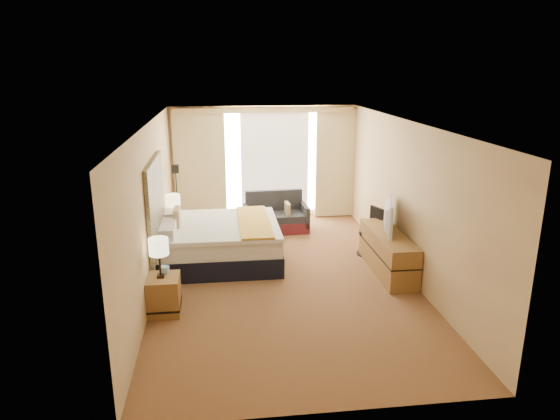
{
  "coord_description": "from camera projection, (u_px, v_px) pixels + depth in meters",
  "views": [
    {
      "loc": [
        -1.01,
        -7.79,
        3.46
      ],
      "look_at": [
        -0.0,
        0.4,
        1.07
      ],
      "focal_mm": 32.0,
      "sensor_mm": 36.0,
      "label": 1
    }
  ],
  "objects": [
    {
      "name": "floor_lamp",
      "position": [
        176.0,
        187.0,
        10.18
      ],
      "size": [
        0.19,
        0.19,
        1.53
      ],
      "color": "black",
      "rests_on": "floor"
    },
    {
      "name": "lamp_left",
      "position": [
        159.0,
        247.0,
        7.0
      ],
      "size": [
        0.28,
        0.28,
        0.59
      ],
      "color": "black",
      "rests_on": "nightstand_left"
    },
    {
      "name": "wall_left",
      "position": [
        152.0,
        207.0,
        7.9
      ],
      "size": [
        0.02,
        7.0,
        2.6
      ],
      "primitive_type": "cube",
      "color": "#DEC487",
      "rests_on": "ground"
    },
    {
      "name": "curtains",
      "position": [
        264.0,
        159.0,
        11.34
      ],
      "size": [
        4.12,
        0.19,
        2.56
      ],
      "color": "beige",
      "rests_on": "floor"
    },
    {
      "name": "bed",
      "position": [
        219.0,
        241.0,
        9.09
      ],
      "size": [
        2.13,
        1.95,
        1.03
      ],
      "color": "black",
      "rests_on": "floor"
    },
    {
      "name": "wall_back",
      "position": [
        264.0,
        163.0,
        11.48
      ],
      "size": [
        4.2,
        0.02,
        2.6
      ],
      "primitive_type": "cube",
      "color": "#DEC487",
      "rests_on": "ground"
    },
    {
      "name": "headboard",
      "position": [
        156.0,
        205.0,
        8.1
      ],
      "size": [
        0.06,
        1.85,
        1.5
      ],
      "primitive_type": "cube",
      "color": "black",
      "rests_on": "wall_left"
    },
    {
      "name": "desk_chair",
      "position": [
        371.0,
        234.0,
        9.42
      ],
      "size": [
        0.46,
        0.45,
        0.91
      ],
      "rotation": [
        0.0,
        0.0,
        0.39
      ],
      "color": "black",
      "rests_on": "floor"
    },
    {
      "name": "nightstand_left",
      "position": [
        164.0,
        295.0,
        7.21
      ],
      "size": [
        0.45,
        0.52,
        0.55
      ],
      "primitive_type": "cube",
      "color": "#9B6638",
      "rests_on": "floor"
    },
    {
      "name": "loveseat",
      "position": [
        276.0,
        218.0,
        10.82
      ],
      "size": [
        1.39,
        0.79,
        0.85
      ],
      "rotation": [
        0.0,
        0.0,
        0.05
      ],
      "color": "maroon",
      "rests_on": "floor"
    },
    {
      "name": "wall_right",
      "position": [
        407.0,
        199.0,
        8.39
      ],
      "size": [
        0.02,
        7.0,
        2.6
      ],
      "primitive_type": "cube",
      "color": "#DEC487",
      "rests_on": "ground"
    },
    {
      "name": "window",
      "position": [
        275.0,
        162.0,
        11.48
      ],
      "size": [
        2.3,
        0.02,
        2.3
      ],
      "primitive_type": "cube",
      "color": "white",
      "rests_on": "wall_back"
    },
    {
      "name": "television",
      "position": [
        385.0,
        216.0,
        8.57
      ],
      "size": [
        0.41,
        0.96,
        0.55
      ],
      "primitive_type": "imported",
      "rotation": [
        0.0,
        0.0,
        1.27
      ],
      "color": "black",
      "rests_on": "media_dresser"
    },
    {
      "name": "ceiling",
      "position": [
        283.0,
        123.0,
        7.78
      ],
      "size": [
        4.2,
        7.0,
        0.02
      ],
      "primitive_type": "cube",
      "color": "white",
      "rests_on": "wall_back"
    },
    {
      "name": "wall_front",
      "position": [
        329.0,
        299.0,
        4.81
      ],
      "size": [
        4.2,
        0.02,
        2.6
      ],
      "primitive_type": "cube",
      "color": "#DEC487",
      "rests_on": "ground"
    },
    {
      "name": "nightstand_right",
      "position": [
        177.0,
        238.0,
        9.6
      ],
      "size": [
        0.45,
        0.52,
        0.55
      ],
      "primitive_type": "cube",
      "color": "#9B6638",
      "rests_on": "floor"
    },
    {
      "name": "floor",
      "position": [
        283.0,
        276.0,
        8.51
      ],
      "size": [
        4.2,
        7.0,
        0.02
      ],
      "primitive_type": "cube",
      "color": "#552218",
      "rests_on": "ground"
    },
    {
      "name": "tissue_box",
      "position": [
        164.0,
        270.0,
        7.26
      ],
      "size": [
        0.14,
        0.14,
        0.11
      ],
      "primitive_type": "cube",
      "rotation": [
        0.0,
        0.0,
        -0.19
      ],
      "color": "#7F9EC5",
      "rests_on": "nightstand_left"
    },
    {
      "name": "lamp_right",
      "position": [
        173.0,
        201.0,
        9.43
      ],
      "size": [
        0.27,
        0.27,
        0.57
      ],
      "color": "black",
      "rests_on": "nightstand_right"
    },
    {
      "name": "telephone",
      "position": [
        182.0,
        223.0,
        9.47
      ],
      "size": [
        0.23,
        0.2,
        0.07
      ],
      "primitive_type": "cube",
      "rotation": [
        0.0,
        0.0,
        -0.38
      ],
      "color": "black",
      "rests_on": "nightstand_right"
    },
    {
      "name": "media_dresser",
      "position": [
        388.0,
        253.0,
        8.63
      ],
      "size": [
        0.5,
        1.8,
        0.7
      ],
      "primitive_type": "cube",
      "color": "#9B6638",
      "rests_on": "floor"
    }
  ]
}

